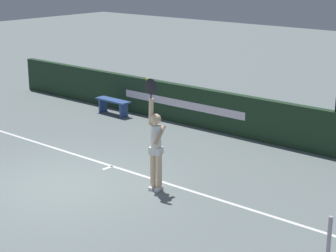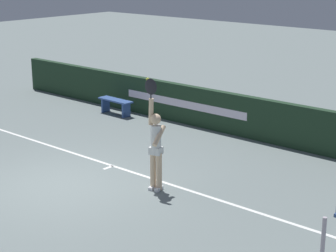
{
  "view_description": "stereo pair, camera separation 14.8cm",
  "coord_description": "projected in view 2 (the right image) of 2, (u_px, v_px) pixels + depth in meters",
  "views": [
    {
      "loc": [
        9.47,
        -7.63,
        4.79
      ],
      "look_at": [
        1.91,
        1.35,
        1.4
      ],
      "focal_mm": 62.49,
      "sensor_mm": 36.0,
      "label": 1
    },
    {
      "loc": [
        9.58,
        -7.54,
        4.79
      ],
      "look_at": [
        1.91,
        1.35,
        1.4
      ],
      "focal_mm": 62.49,
      "sensor_mm": 36.0,
      "label": 2
    }
  ],
  "objects": [
    {
      "name": "courtside_bench_near",
      "position": [
        116.0,
        103.0,
        18.43
      ],
      "size": [
        1.27,
        0.4,
        0.49
      ],
      "color": "#335292",
      "rests_on": "ground"
    },
    {
      "name": "court_lines",
      "position": [
        25.0,
        197.0,
        12.11
      ],
      "size": [
        12.35,
        5.18,
        0.0
      ],
      "color": "white",
      "rests_on": "ground"
    },
    {
      "name": "tennis_ball",
      "position": [
        148.0,
        79.0,
        12.03
      ],
      "size": [
        0.07,
        0.07,
        0.07
      ],
      "color": "yellow"
    },
    {
      "name": "ground_plane",
      "position": [
        62.0,
        184.0,
        12.83
      ],
      "size": [
        60.0,
        60.0,
        0.0
      ],
      "primitive_type": "plane",
      "color": "slate"
    },
    {
      "name": "tennis_player",
      "position": [
        156.0,
        145.0,
        12.26
      ],
      "size": [
        0.48,
        0.47,
        2.42
      ],
      "color": "beige",
      "rests_on": "ground"
    },
    {
      "name": "back_wall",
      "position": [
        214.0,
        110.0,
        16.73
      ],
      "size": [
        16.84,
        0.23,
        1.16
      ],
      "color": "#1B3320",
      "rests_on": "ground"
    }
  ]
}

